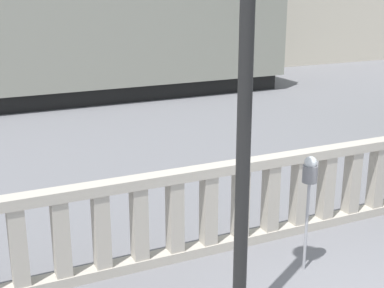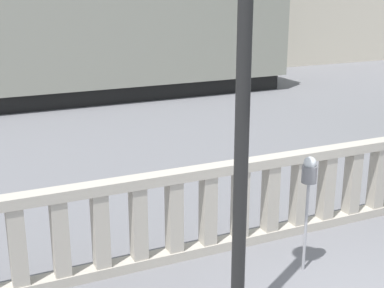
{
  "view_description": "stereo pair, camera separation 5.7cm",
  "coord_description": "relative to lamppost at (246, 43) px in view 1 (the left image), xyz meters",
  "views": [
    {
      "loc": [
        -4.19,
        -3.41,
        3.66
      ],
      "look_at": [
        -0.81,
        3.72,
        1.31
      ],
      "focal_mm": 50.0,
      "sensor_mm": 36.0,
      "label": 1
    },
    {
      "loc": [
        -4.13,
        -3.44,
        3.66
      ],
      "look_at": [
        -0.81,
        3.72,
        1.31
      ],
      "focal_mm": 50.0,
      "sensor_mm": 36.0,
      "label": 2
    }
  ],
  "objects": [
    {
      "name": "balustrade",
      "position": [
        1.53,
        1.73,
        -2.49
      ],
      "size": [
        14.92,
        0.24,
        1.29
      ],
      "color": "#ADA599",
      "rests_on": "ground"
    },
    {
      "name": "lamppost",
      "position": [
        0.0,
        0.0,
        0.0
      ],
      "size": [
        0.41,
        0.41,
        5.19
      ],
      "color": "black",
      "rests_on": "ground"
    },
    {
      "name": "parking_meter",
      "position": [
        1.44,
        0.74,
        -1.83
      ],
      "size": [
        0.19,
        0.19,
        1.59
      ],
      "color": "#99999E",
      "rests_on": "ground"
    },
    {
      "name": "train_near",
      "position": [
        -0.37,
        12.95,
        -1.32
      ],
      "size": [
        18.24,
        2.83,
        4.03
      ],
      "color": "black",
      "rests_on": "ground"
    }
  ]
}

